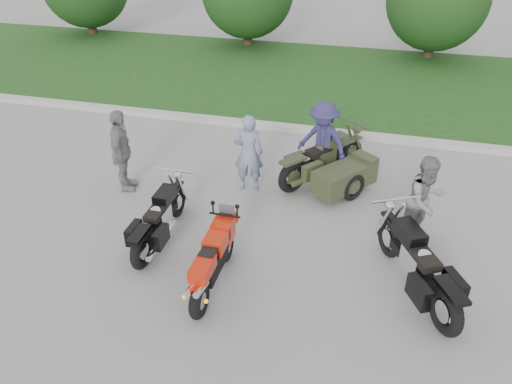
% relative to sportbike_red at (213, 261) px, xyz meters
% --- Properties ---
extents(ground, '(80.00, 80.00, 0.00)m').
position_rel_sportbike_red_xyz_m(ground, '(-0.18, 0.34, -0.55)').
color(ground, '#9C9C96').
rests_on(ground, ground).
extents(curb, '(60.00, 0.30, 0.15)m').
position_rel_sportbike_red_xyz_m(curb, '(-0.18, 6.34, -0.48)').
color(curb, '#B5B2AA').
rests_on(curb, ground).
extents(grass_strip, '(60.00, 8.00, 0.14)m').
position_rel_sportbike_red_xyz_m(grass_strip, '(-0.18, 10.49, -0.48)').
color(grass_strip, '#356221').
rests_on(grass_strip, ground).
extents(sportbike_red, '(0.33, 1.97, 0.94)m').
position_rel_sportbike_red_xyz_m(sportbike_red, '(0.00, 0.00, 0.00)').
color(sportbike_red, black).
rests_on(sportbike_red, ground).
extents(cruiser_left, '(0.38, 2.28, 0.88)m').
position_rel_sportbike_red_xyz_m(cruiser_left, '(-1.35, 0.91, -0.10)').
color(cruiser_left, black).
rests_on(cruiser_left, ground).
extents(cruiser_right, '(1.34, 2.37, 1.00)m').
position_rel_sportbike_red_xyz_m(cruiser_right, '(3.21, 0.68, -0.04)').
color(cruiser_right, black).
rests_on(cruiser_right, ground).
extents(cruiser_sidecar, '(2.05, 2.31, 0.97)m').
position_rel_sportbike_red_xyz_m(cruiser_sidecar, '(1.51, 3.62, -0.10)').
color(cruiser_sidecar, black).
rests_on(cruiser_sidecar, ground).
extents(person_stripe, '(0.69, 0.52, 1.71)m').
position_rel_sportbike_red_xyz_m(person_stripe, '(-0.27, 3.19, 0.31)').
color(person_stripe, '#7882A4').
rests_on(person_stripe, ground).
extents(person_grey, '(1.06, 1.03, 1.71)m').
position_rel_sportbike_red_xyz_m(person_grey, '(3.28, 2.18, 0.31)').
color(person_grey, gray).
rests_on(person_grey, ground).
extents(person_denim, '(1.34, 1.08, 1.82)m').
position_rel_sportbike_red_xyz_m(person_denim, '(1.18, 4.00, 0.36)').
color(person_denim, navy).
rests_on(person_denim, ground).
extents(person_back, '(0.69, 1.14, 1.81)m').
position_rel_sportbike_red_xyz_m(person_back, '(-2.84, 2.50, 0.36)').
color(person_back, gray).
rests_on(person_back, ground).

